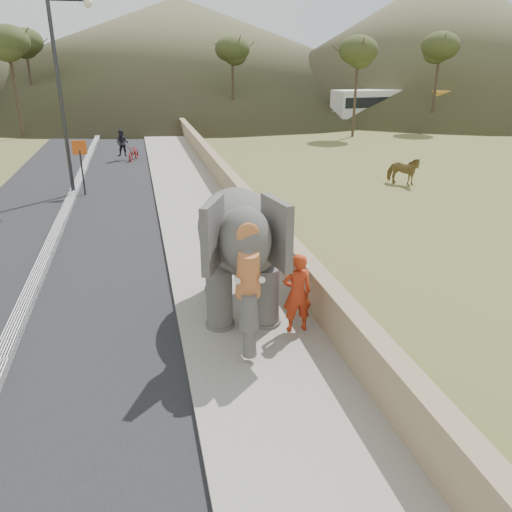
{
  "coord_description": "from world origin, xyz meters",
  "views": [
    {
      "loc": [
        -2.06,
        -8.72,
        5.57
      ],
      "look_at": [
        0.2,
        0.88,
        1.7
      ],
      "focal_mm": 35.0,
      "sensor_mm": 36.0,
      "label": 1
    }
  ],
  "objects": [
    {
      "name": "median",
      "position": [
        -5.0,
        10.0,
        0.11
      ],
      "size": [
        0.35,
        120.0,
        0.22
      ],
      "primitive_type": "cube",
      "color": "black",
      "rests_on": "ground"
    },
    {
      "name": "signboard",
      "position": [
        -4.5,
        14.06,
        1.64
      ],
      "size": [
        0.6,
        0.08,
        2.4
      ],
      "color": "#2D2D33",
      "rests_on": "ground"
    },
    {
      "name": "parapet",
      "position": [
        1.65,
        10.0,
        0.55
      ],
      "size": [
        0.3,
        120.0,
        1.1
      ],
      "primitive_type": "cube",
      "color": "tan",
      "rests_on": "ground"
    },
    {
      "name": "bus_orange",
      "position": [
        29.27,
        33.73,
        1.55
      ],
      "size": [
        11.13,
        3.16,
        3.1
      ],
      "primitive_type": "cube",
      "rotation": [
        0.0,
        0.0,
        1.63
      ],
      "color": "gold",
      "rests_on": "ground"
    },
    {
      "name": "road",
      "position": [
        -5.0,
        10.0,
        0.01
      ],
      "size": [
        7.0,
        120.0,
        0.03
      ],
      "primitive_type": "cube",
      "color": "black",
      "rests_on": "ground"
    },
    {
      "name": "bus_white",
      "position": [
        21.19,
        35.73,
        1.55
      ],
      "size": [
        11.2,
        3.63,
        3.1
      ],
      "primitive_type": "cube",
      "rotation": [
        0.0,
        0.0,
        1.67
      ],
      "color": "silver",
      "rests_on": "ground"
    },
    {
      "name": "walkway",
      "position": [
        0.0,
        10.0,
        0.07
      ],
      "size": [
        3.0,
        120.0,
        0.15
      ],
      "primitive_type": "cube",
      "color": "#9E9687",
      "rests_on": "ground"
    },
    {
      "name": "cow",
      "position": [
        10.18,
        12.67,
        0.67
      ],
      "size": [
        1.65,
        1.63,
        1.35
      ],
      "primitive_type": "imported",
      "rotation": [
        0.0,
        0.0,
        0.8
      ],
      "color": "olive",
      "rests_on": "ground"
    },
    {
      "name": "distant_car",
      "position": [
        15.7,
        35.83,
        0.72
      ],
      "size": [
        4.32,
        1.96,
        1.44
      ],
      "primitive_type": "imported",
      "rotation": [
        0.0,
        0.0,
        1.51
      ],
      "color": "#B0B1B7",
      "rests_on": "ground"
    },
    {
      "name": "hill_far",
      "position": [
        5.0,
        70.0,
        7.0
      ],
      "size": [
        80.0,
        80.0,
        14.0
      ],
      "primitive_type": "cone",
      "color": "brown",
      "rests_on": "ground"
    },
    {
      "name": "lamppost",
      "position": [
        -4.69,
        14.23,
        4.87
      ],
      "size": [
        1.76,
        0.36,
        8.0
      ],
      "color": "#323237",
      "rests_on": "ground"
    },
    {
      "name": "motorcyclist",
      "position": [
        -2.59,
        22.14,
        0.71
      ],
      "size": [
        1.58,
        1.8,
        1.83
      ],
      "color": "maroon",
      "rests_on": "ground"
    },
    {
      "name": "trees",
      "position": [
        -1.03,
        27.05,
        4.09
      ],
      "size": [
        42.07,
        40.67,
        8.94
      ],
      "color": "#473828",
      "rests_on": "ground"
    },
    {
      "name": "ground",
      "position": [
        0.0,
        0.0,
        0.0
      ],
      "size": [
        160.0,
        160.0,
        0.0
      ],
      "primitive_type": "plane",
      "color": "olive",
      "rests_on": "ground"
    },
    {
      "name": "elephant_and_man",
      "position": [
        0.02,
        1.67,
        1.61
      ],
      "size": [
        2.53,
        4.28,
        2.95
      ],
      "color": "#605C57",
      "rests_on": "ground"
    },
    {
      "name": "hill_right",
      "position": [
        36.0,
        52.0,
        8.0
      ],
      "size": [
        56.0,
        56.0,
        16.0
      ],
      "primitive_type": "cone",
      "color": "brown",
      "rests_on": "ground"
    }
  ]
}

